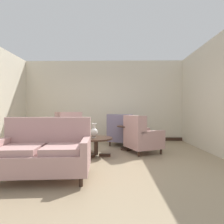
{
  "coord_description": "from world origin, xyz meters",
  "views": [
    {
      "loc": [
        0.43,
        -3.99,
        1.12
      ],
      "look_at": [
        0.36,
        0.35,
        1.09
      ],
      "focal_mm": 28.51,
      "sensor_mm": 36.0,
      "label": 1
    }
  ],
  "objects_px": {
    "coffee_table": "(96,141)",
    "armchair_foreground_right": "(122,132)",
    "settee": "(44,153)",
    "porcelain_vase": "(94,132)",
    "side_table": "(127,135)",
    "armchair_back_corner": "(141,137)",
    "armchair_beside_settee": "(64,134)"
  },
  "relations": [
    {
      "from": "coffee_table",
      "to": "armchair_foreground_right",
      "type": "height_order",
      "value": "armchair_foreground_right"
    },
    {
      "from": "settee",
      "to": "armchair_foreground_right",
      "type": "height_order",
      "value": "armchair_foreground_right"
    },
    {
      "from": "porcelain_vase",
      "to": "side_table",
      "type": "height_order",
      "value": "porcelain_vase"
    },
    {
      "from": "settee",
      "to": "armchair_back_corner",
      "type": "bearing_deg",
      "value": 38.92
    },
    {
      "from": "armchair_foreground_right",
      "to": "armchair_back_corner",
      "type": "xyz_separation_m",
      "value": [
        0.46,
        -1.03,
        -0.0
      ]
    },
    {
      "from": "settee",
      "to": "side_table",
      "type": "distance_m",
      "value": 2.65
    },
    {
      "from": "coffee_table",
      "to": "porcelain_vase",
      "type": "bearing_deg",
      "value": -138.44
    },
    {
      "from": "porcelain_vase",
      "to": "settee",
      "type": "bearing_deg",
      "value": -116.46
    },
    {
      "from": "armchair_back_corner",
      "to": "side_table",
      "type": "distance_m",
      "value": 0.53
    },
    {
      "from": "armchair_beside_settee",
      "to": "side_table",
      "type": "bearing_deg",
      "value": 127.75
    },
    {
      "from": "settee",
      "to": "armchair_back_corner",
      "type": "height_order",
      "value": "settee"
    },
    {
      "from": "coffee_table",
      "to": "armchair_beside_settee",
      "type": "relative_size",
      "value": 0.69
    },
    {
      "from": "settee",
      "to": "armchair_back_corner",
      "type": "distance_m",
      "value": 2.57
    },
    {
      "from": "settee",
      "to": "armchair_beside_settee",
      "type": "distance_m",
      "value": 2.15
    },
    {
      "from": "porcelain_vase",
      "to": "armchair_back_corner",
      "type": "height_order",
      "value": "armchair_back_corner"
    },
    {
      "from": "armchair_foreground_right",
      "to": "armchair_back_corner",
      "type": "relative_size",
      "value": 1.03
    },
    {
      "from": "armchair_beside_settee",
      "to": "porcelain_vase",
      "type": "bearing_deg",
      "value": 87.45
    },
    {
      "from": "porcelain_vase",
      "to": "settee",
      "type": "height_order",
      "value": "settee"
    },
    {
      "from": "settee",
      "to": "coffee_table",
      "type": "bearing_deg",
      "value": 58.3
    },
    {
      "from": "armchair_foreground_right",
      "to": "side_table",
      "type": "height_order",
      "value": "armchair_foreground_right"
    },
    {
      "from": "settee",
      "to": "armchair_back_corner",
      "type": "relative_size",
      "value": 1.48
    },
    {
      "from": "coffee_table",
      "to": "armchair_foreground_right",
      "type": "distance_m",
      "value": 1.56
    },
    {
      "from": "armchair_beside_settee",
      "to": "armchair_foreground_right",
      "type": "relative_size",
      "value": 1.07
    },
    {
      "from": "porcelain_vase",
      "to": "armchair_beside_settee",
      "type": "height_order",
      "value": "armchair_beside_settee"
    },
    {
      "from": "coffee_table",
      "to": "side_table",
      "type": "relative_size",
      "value": 1.18
    },
    {
      "from": "armchair_foreground_right",
      "to": "settee",
      "type": "bearing_deg",
      "value": 86.64
    },
    {
      "from": "armchair_foreground_right",
      "to": "side_table",
      "type": "xyz_separation_m",
      "value": [
        0.11,
        -0.63,
        -0.01
      ]
    },
    {
      "from": "side_table",
      "to": "coffee_table",
      "type": "bearing_deg",
      "value": -136.16
    },
    {
      "from": "porcelain_vase",
      "to": "armchair_foreground_right",
      "type": "distance_m",
      "value": 1.62
    },
    {
      "from": "coffee_table",
      "to": "armchair_beside_settee",
      "type": "xyz_separation_m",
      "value": [
        -1.0,
        0.73,
        0.08
      ]
    },
    {
      "from": "armchair_beside_settee",
      "to": "coffee_table",
      "type": "bearing_deg",
      "value": 90.26
    },
    {
      "from": "coffee_table",
      "to": "side_table",
      "type": "bearing_deg",
      "value": 43.84
    }
  ]
}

